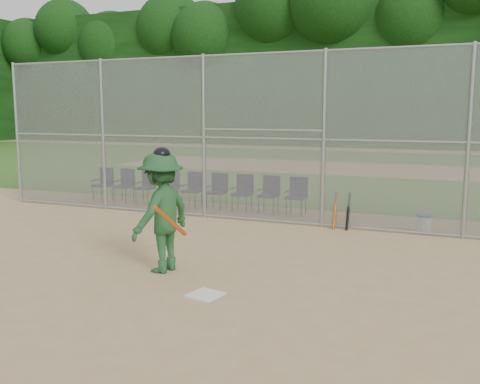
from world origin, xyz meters
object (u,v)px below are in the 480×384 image
at_px(water_cooler, 424,224).
at_px(home_plate, 205,295).
at_px(batter_at_plate, 161,212).
at_px(chair_0, 102,184).

bearing_deg(water_cooler, home_plate, -115.90).
xyz_separation_m(batter_at_plate, water_cooler, (3.82, 4.61, -0.79)).
xyz_separation_m(home_plate, chair_0, (-6.54, 6.36, 0.47)).
xyz_separation_m(home_plate, batter_at_plate, (-1.19, 0.81, 0.99)).
relative_size(batter_at_plate, water_cooler, 5.01).
height_order(batter_at_plate, chair_0, batter_at_plate).
distance_m(water_cooler, chair_0, 9.22).
relative_size(home_plate, batter_at_plate, 0.21).
bearing_deg(batter_at_plate, water_cooler, 50.32).
bearing_deg(chair_0, water_cooler, -5.83).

